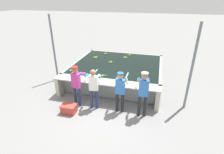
# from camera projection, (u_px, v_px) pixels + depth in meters

# --- Properties ---
(ground_plane) EXTENTS (80.00, 80.00, 0.00)m
(ground_plane) POSITION_uv_depth(u_px,v_px,m) (104.00, 104.00, 6.95)
(ground_plane) COLOR gray
(ground_plane) RESTS_ON ground
(wash_tank) EXTENTS (4.28, 3.79, 0.88)m
(wash_tank) POSITION_uv_depth(u_px,v_px,m) (117.00, 72.00, 8.82)
(wash_tank) COLOR gray
(wash_tank) RESTS_ON ground
(work_ledge) EXTENTS (4.28, 0.45, 0.88)m
(work_ledge) POSITION_uv_depth(u_px,v_px,m) (105.00, 88.00, 6.89)
(work_ledge) COLOR #B7B2A3
(work_ledge) RESTS_ON ground
(worker_0) EXTENTS (0.47, 0.74, 1.63)m
(worker_0) POSITION_uv_depth(u_px,v_px,m) (77.00, 83.00, 6.51)
(worker_0) COLOR navy
(worker_0) RESTS_ON ground
(worker_1) EXTENTS (0.48, 0.73, 1.59)m
(worker_1) POSITION_uv_depth(u_px,v_px,m) (94.00, 86.00, 6.37)
(worker_1) COLOR navy
(worker_1) RESTS_ON ground
(worker_2) EXTENTS (0.44, 0.72, 1.57)m
(worker_2) POSITION_uv_depth(u_px,v_px,m) (120.00, 89.00, 6.16)
(worker_2) COLOR #1E2328
(worker_2) RESTS_ON ground
(worker_3) EXTENTS (0.47, 0.74, 1.69)m
(worker_3) POSITION_uv_depth(u_px,v_px,m) (143.00, 90.00, 5.89)
(worker_3) COLOR #1E2328
(worker_3) RESTS_ON ground
(banana_bunch_floating_0) EXTENTS (0.28, 0.28, 0.08)m
(banana_bunch_floating_0) POSITION_uv_depth(u_px,v_px,m) (125.00, 57.00, 9.45)
(banana_bunch_floating_0) COLOR #9EC642
(banana_bunch_floating_0) RESTS_ON wash_tank
(banana_bunch_floating_1) EXTENTS (0.28, 0.27, 0.08)m
(banana_bunch_floating_1) POSITION_uv_depth(u_px,v_px,m) (95.00, 57.00, 9.45)
(banana_bunch_floating_1) COLOR #8CB738
(banana_bunch_floating_1) RESTS_ON wash_tank
(banana_bunch_floating_2) EXTENTS (0.27, 0.27, 0.08)m
(banana_bunch_floating_2) POSITION_uv_depth(u_px,v_px,m) (111.00, 62.00, 8.77)
(banana_bunch_floating_2) COLOR #8CB738
(banana_bunch_floating_2) RESTS_ON wash_tank
(banana_bunch_floating_3) EXTENTS (0.28, 0.28, 0.08)m
(banana_bunch_floating_3) POSITION_uv_depth(u_px,v_px,m) (72.00, 70.00, 7.82)
(banana_bunch_floating_3) COLOR #75A333
(banana_bunch_floating_3) RESTS_ON wash_tank
(banana_bunch_floating_4) EXTENTS (0.27, 0.27, 0.08)m
(banana_bunch_floating_4) POSITION_uv_depth(u_px,v_px,m) (105.00, 54.00, 10.02)
(banana_bunch_floating_4) COLOR #75A333
(banana_bunch_floating_4) RESTS_ON wash_tank
(banana_bunch_floating_5) EXTENTS (0.28, 0.28, 0.08)m
(banana_bunch_floating_5) POSITION_uv_depth(u_px,v_px,m) (103.00, 75.00, 7.32)
(banana_bunch_floating_5) COLOR #7FAD33
(banana_bunch_floating_5) RESTS_ON wash_tank
(banana_bunch_floating_6) EXTENTS (0.28, 0.28, 0.08)m
(banana_bunch_floating_6) POSITION_uv_depth(u_px,v_px,m) (129.00, 55.00, 9.83)
(banana_bunch_floating_6) COLOR #9EC642
(banana_bunch_floating_6) RESTS_ON wash_tank
(banana_bunch_floating_7) EXTENTS (0.27, 0.28, 0.08)m
(banana_bunch_floating_7) POSITION_uv_depth(u_px,v_px,m) (143.00, 73.00, 7.56)
(banana_bunch_floating_7) COLOR #7FAD33
(banana_bunch_floating_7) RESTS_ON wash_tank
(knife_0) EXTENTS (0.33, 0.18, 0.02)m
(knife_0) POSITION_uv_depth(u_px,v_px,m) (128.00, 84.00, 6.64)
(knife_0) COLOR silver
(knife_0) RESTS_ON work_ledge
(knife_1) EXTENTS (0.35, 0.10, 0.02)m
(knife_1) POSITION_uv_depth(u_px,v_px,m) (93.00, 79.00, 6.97)
(knife_1) COLOR silver
(knife_1) RESTS_ON work_ledge
(crate) EXTENTS (0.55, 0.39, 0.32)m
(crate) POSITION_uv_depth(u_px,v_px,m) (69.00, 109.00, 6.40)
(crate) COLOR #B73D33
(crate) RESTS_ON ground
(support_post_left) EXTENTS (0.09, 0.09, 3.20)m
(support_post_left) POSITION_uv_depth(u_px,v_px,m) (54.00, 49.00, 8.33)
(support_post_left) COLOR slate
(support_post_left) RESTS_ON ground
(support_post_right) EXTENTS (0.09, 0.09, 3.20)m
(support_post_right) POSITION_uv_depth(u_px,v_px,m) (192.00, 69.00, 6.11)
(support_post_right) COLOR slate
(support_post_right) RESTS_ON ground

